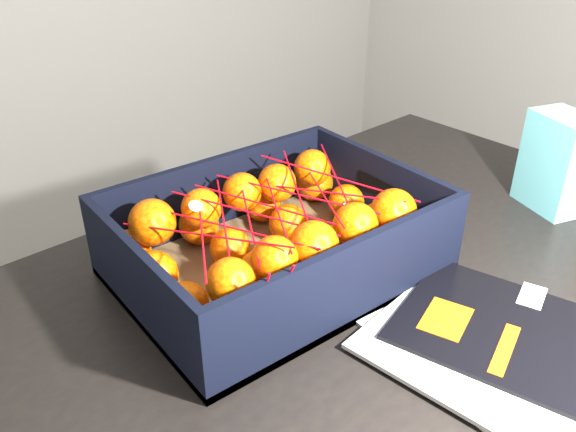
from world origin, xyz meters
TOP-DOWN VIEW (x-y plane):
  - table at (0.22, 0.19)m, footprint 1.25×0.88m
  - magazine_stack at (0.22, -0.02)m, footprint 0.33×0.33m
  - produce_crate at (0.11, 0.29)m, footprint 0.44×0.33m
  - clementine_heap at (0.11, 0.29)m, footprint 0.43×0.32m
  - mesh_net at (0.10, 0.28)m, footprint 0.37×0.29m
  - retail_carton at (0.63, 0.15)m, footprint 0.11×0.13m

SIDE VIEW (x-z plane):
  - table at x=0.22m, z-range 0.28..1.03m
  - magazine_stack at x=0.22m, z-range 0.75..0.77m
  - produce_crate at x=0.11m, z-range 0.72..0.86m
  - clementine_heap at x=0.11m, z-range 0.75..0.87m
  - retail_carton at x=0.63m, z-range 0.75..0.92m
  - mesh_net at x=0.10m, z-range 0.82..0.91m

